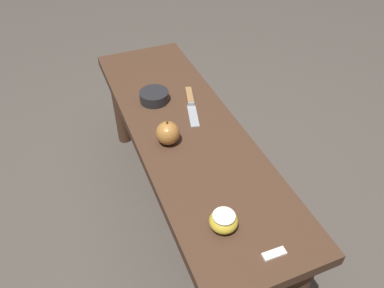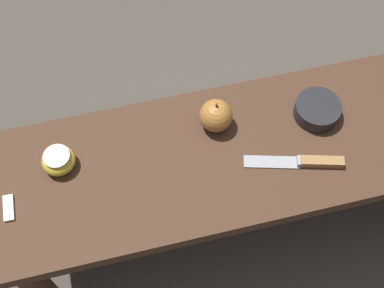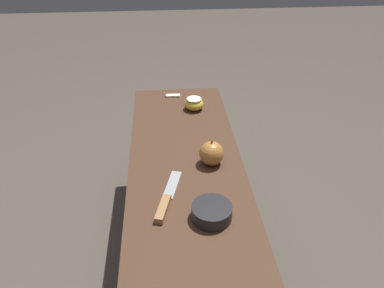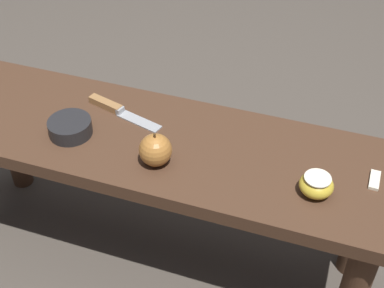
% 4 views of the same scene
% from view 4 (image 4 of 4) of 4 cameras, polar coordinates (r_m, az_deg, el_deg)
% --- Properties ---
extents(ground_plane, '(8.00, 8.00, 0.00)m').
position_cam_4_polar(ground_plane, '(1.73, -3.61, -11.24)').
color(ground_plane, '#4C443D').
extents(wooden_bench, '(1.27, 0.38, 0.47)m').
position_cam_4_polar(wooden_bench, '(1.45, -4.23, -2.00)').
color(wooden_bench, '#472D1E').
rests_on(wooden_bench, ground_plane).
extents(knife, '(0.23, 0.09, 0.02)m').
position_cam_4_polar(knife, '(1.49, -8.28, 3.78)').
color(knife, '#9EA0A5').
rests_on(knife, wooden_bench).
extents(apple_whole, '(0.08, 0.08, 0.09)m').
position_cam_4_polar(apple_whole, '(1.29, -3.92, -0.64)').
color(apple_whole, '#B27233').
rests_on(apple_whole, wooden_bench).
extents(apple_cut, '(0.08, 0.08, 0.05)m').
position_cam_4_polar(apple_cut, '(1.26, 13.13, -4.28)').
color(apple_cut, gold).
rests_on(apple_cut, wooden_bench).
extents(apple_slice_near_knife, '(0.02, 0.06, 0.01)m').
position_cam_4_polar(apple_slice_near_knife, '(1.34, 18.90, -3.66)').
color(apple_slice_near_knife, white).
rests_on(apple_slice_near_knife, wooden_bench).
extents(bowl, '(0.11, 0.11, 0.04)m').
position_cam_4_polar(bowl, '(1.42, -12.87, 1.75)').
color(bowl, '#232326').
rests_on(bowl, wooden_bench).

